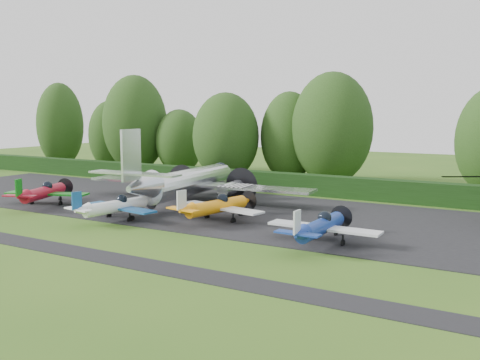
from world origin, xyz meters
The scene contains 16 objects.
ground centered at (0.00, 0.00, 0.00)m, with size 160.00×160.00×0.00m, color #2E5618.
apron centered at (0.00, 10.00, 0.00)m, with size 70.00×18.00×0.01m, color black.
taxiway_verge centered at (0.00, -6.00, 0.00)m, with size 70.00×2.00×0.00m, color black.
hedgerow centered at (0.00, 21.00, 0.00)m, with size 90.00×1.60×2.00m, color black.
transport_plane centered at (-3.36, 10.63, 1.99)m, with size 22.22×17.04×7.12m.
light_plane_red centered at (-13.62, 3.57, 1.19)m, with size 7.41×7.80×2.85m.
light_plane_white centered at (-3.79, 2.04, 1.09)m, with size 6.82×7.17×2.62m.
light_plane_orange centered at (3.01, 5.55, 1.16)m, with size 7.28×7.66×2.80m.
light_plane_blue centered at (12.29, 2.91, 1.15)m, with size 7.19×7.56×2.76m.
tree_0 centered at (-18.19, 29.38, 4.21)m, with size 6.29×6.29×8.44m.
tree_1 centered at (-29.50, 28.28, 4.80)m, with size 5.93×5.93×9.64m.
tree_2 centered at (-9.05, 26.21, 5.19)m, with size 7.86×7.86×10.39m.
tree_5 centered at (-38.71, 27.55, 6.16)m, with size 6.73×6.73×12.34m.
tree_6 centered at (-24.72, 28.15, 6.50)m, with size 8.68×8.68×13.03m.
tree_8 centered at (2.88, 29.55, 6.27)m, with size 9.06×9.06×12.56m.
tree_10 centered at (-2.56, 29.95, 5.24)m, with size 6.78×6.78×10.50m.
Camera 1 is at (24.26, -27.42, 8.19)m, focal length 40.00 mm.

